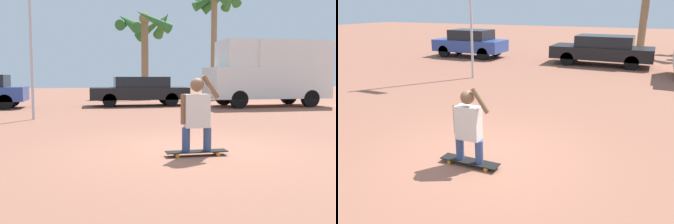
% 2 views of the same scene
% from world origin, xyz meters
% --- Properties ---
extents(ground_plane, '(80.00, 80.00, 0.00)m').
position_xyz_m(ground_plane, '(0.00, 0.00, 0.00)').
color(ground_plane, '#935B47').
extents(skateboard, '(1.09, 0.24, 0.09)m').
position_xyz_m(skateboard, '(-0.07, -0.40, 0.07)').
color(skateboard, black).
rests_on(skateboard, ground_plane).
extents(person_skateboarder, '(0.70, 0.24, 1.34)m').
position_xyz_m(person_skateboarder, '(-0.07, -0.40, 0.78)').
color(person_skateboarder, '#384C7A').
rests_on(person_skateboarder, skateboard).
extents(camper_van, '(5.52, 2.17, 3.00)m').
position_xyz_m(camper_van, '(6.26, 9.54, 1.62)').
color(camper_van, black).
rests_on(camper_van, ground_plane).
extents(parked_car_black, '(4.56, 1.80, 1.37)m').
position_xyz_m(parked_car_black, '(0.41, 11.02, 0.73)').
color(parked_car_black, black).
rests_on(parked_car_black, ground_plane).
extents(palm_tree_near_van, '(3.90, 3.83, 7.69)m').
position_xyz_m(palm_tree_near_van, '(6.43, 18.01, 6.40)').
color(palm_tree_near_van, '#8E704C').
rests_on(palm_tree_near_van, ground_plane).
extents(palm_tree_center_background, '(3.94, 3.97, 5.78)m').
position_xyz_m(palm_tree_center_background, '(1.74, 18.41, 4.58)').
color(palm_tree_center_background, '#8E704C').
rests_on(palm_tree_center_background, ground_plane).
extents(flagpole, '(1.03, 0.12, 6.41)m').
position_xyz_m(flagpole, '(-3.61, 6.03, 3.65)').
color(flagpole, '#B7B7BC').
rests_on(flagpole, ground_plane).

